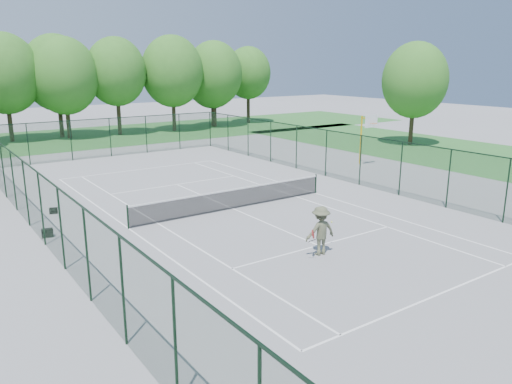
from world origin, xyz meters
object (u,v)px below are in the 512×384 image
(basketball_goal, at_px, (367,129))
(tennis_net, at_px, (233,198))
(sports_bag_a, at_px, (47,233))
(tennis_player, at_px, (320,231))

(basketball_goal, bearing_deg, tennis_net, -163.38)
(tennis_net, xyz_separation_m, sports_bag_a, (-8.70, 0.91, -0.40))
(tennis_net, relative_size, sports_bag_a, 24.59)
(basketball_goal, bearing_deg, tennis_player, -142.11)
(tennis_net, relative_size, basketball_goal, 3.04)
(tennis_net, xyz_separation_m, tennis_player, (-0.59, -7.13, 0.38))
(tennis_player, bearing_deg, basketball_goal, 37.89)
(tennis_net, distance_m, tennis_player, 7.17)
(sports_bag_a, xyz_separation_m, tennis_player, (8.11, -8.04, 0.77))
(basketball_goal, height_order, sports_bag_a, basketball_goal)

